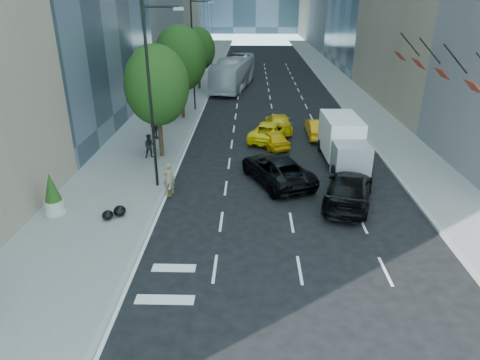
{
  "coord_description": "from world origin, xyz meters",
  "views": [
    {
      "loc": [
        -1.07,
        -18.68,
        10.41
      ],
      "look_at": [
        -1.6,
        1.54,
        1.6
      ],
      "focal_mm": 32.0,
      "sensor_mm": 36.0,
      "label": 1
    }
  ],
  "objects_px": {
    "black_sedan_lincoln": "(277,169)",
    "black_sedan_mercedes": "(349,190)",
    "skateboarder": "(169,180)",
    "planter_shrub": "(53,195)",
    "box_truck": "(343,142)",
    "city_bus": "(234,73)"
  },
  "relations": [
    {
      "from": "skateboarder",
      "to": "city_bus",
      "type": "xyz_separation_m",
      "value": [
        2.4,
        30.15,
        0.89
      ]
    },
    {
      "from": "skateboarder",
      "to": "city_bus",
      "type": "distance_m",
      "value": 30.26
    },
    {
      "from": "skateboarder",
      "to": "black_sedan_mercedes",
      "type": "distance_m",
      "value": 9.83
    },
    {
      "from": "city_bus",
      "to": "box_truck",
      "type": "distance_m",
      "value": 26.28
    },
    {
      "from": "city_bus",
      "to": "planter_shrub",
      "type": "distance_m",
      "value": 33.69
    },
    {
      "from": "black_sedan_lincoln",
      "to": "skateboarder",
      "type": "bearing_deg",
      "value": -5.51
    },
    {
      "from": "black_sedan_lincoln",
      "to": "black_sedan_mercedes",
      "type": "xyz_separation_m",
      "value": [
        3.7,
        -2.82,
        0.01
      ]
    },
    {
      "from": "skateboarder",
      "to": "box_truck",
      "type": "relative_size",
      "value": 0.29
    },
    {
      "from": "city_bus",
      "to": "black_sedan_lincoln",
      "type": "bearing_deg",
      "value": -73.18
    },
    {
      "from": "black_sedan_lincoln",
      "to": "city_bus",
      "type": "bearing_deg",
      "value": -106.17
    },
    {
      "from": "skateboarder",
      "to": "box_truck",
      "type": "distance_m",
      "value": 11.81
    },
    {
      "from": "black_sedan_lincoln",
      "to": "city_bus",
      "type": "height_order",
      "value": "city_bus"
    },
    {
      "from": "box_truck",
      "to": "planter_shrub",
      "type": "height_order",
      "value": "box_truck"
    },
    {
      "from": "black_sedan_mercedes",
      "to": "skateboarder",
      "type": "bearing_deg",
      "value": 12.17
    },
    {
      "from": "black_sedan_mercedes",
      "to": "box_truck",
      "type": "relative_size",
      "value": 0.91
    },
    {
      "from": "black_sedan_mercedes",
      "to": "city_bus",
      "type": "height_order",
      "value": "city_bus"
    },
    {
      "from": "city_bus",
      "to": "box_truck",
      "type": "xyz_separation_m",
      "value": [
        8.19,
        -24.97,
        -0.28
      ]
    },
    {
      "from": "black_sedan_lincoln",
      "to": "black_sedan_mercedes",
      "type": "height_order",
      "value": "black_sedan_mercedes"
    },
    {
      "from": "black_sedan_mercedes",
      "to": "planter_shrub",
      "type": "xyz_separation_m",
      "value": [
        -15.17,
        -1.81,
        0.37
      ]
    },
    {
      "from": "box_truck",
      "to": "skateboarder",
      "type": "bearing_deg",
      "value": -155.45
    },
    {
      "from": "skateboarder",
      "to": "black_sedan_lincoln",
      "type": "bearing_deg",
      "value": -169.09
    },
    {
      "from": "skateboarder",
      "to": "black_sedan_lincoln",
      "type": "distance_m",
      "value": 6.42
    }
  ]
}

